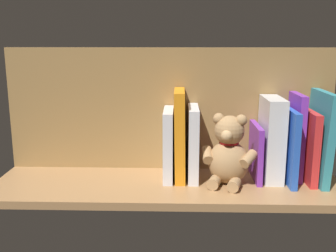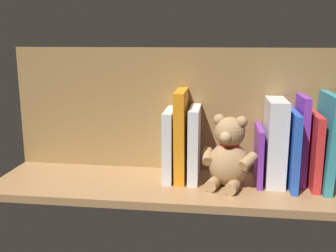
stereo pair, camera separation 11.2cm
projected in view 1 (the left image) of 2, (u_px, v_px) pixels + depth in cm
name	position (u px, v px, depth cm)	size (l,w,h in cm)	color
ground_plane	(168.00, 185.00, 115.96)	(101.02, 30.80, 2.20)	#A87A4C
shelf_back_panel	(169.00, 109.00, 124.39)	(101.02, 1.50, 38.20)	olive
book_0	(320.00, 137.00, 114.38)	(2.27, 18.20, 26.26)	teal
book_1	(307.00, 146.00, 115.74)	(2.11, 16.84, 20.72)	red
book_2	(296.00, 136.00, 117.18)	(2.01, 13.07, 25.26)	purple
book_3	(288.00, 145.00, 115.10)	(1.76, 18.39, 21.35)	blue
dictionary_thick_white	(271.00, 139.00, 116.47)	(5.30, 14.99, 24.26)	silver
book_4	(256.00, 152.00, 117.30)	(1.56, 15.54, 16.30)	purple
teddy_bear	(229.00, 153.00, 112.80)	(15.71, 15.37, 20.36)	tan
book_5	(193.00, 143.00, 117.32)	(2.93, 15.48, 21.45)	silver
book_6	(180.00, 135.00, 116.98)	(2.99, 15.34, 26.32)	orange
book_7	(167.00, 144.00, 117.64)	(2.78, 15.50, 20.64)	silver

